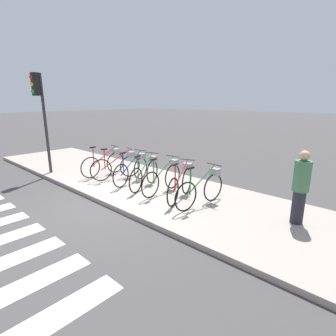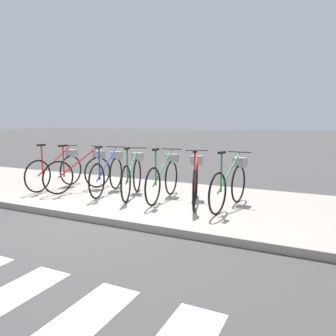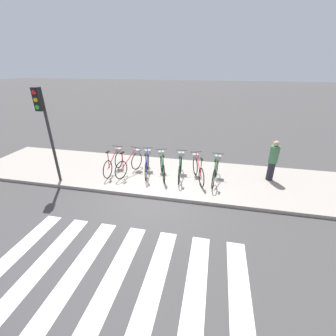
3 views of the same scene
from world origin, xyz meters
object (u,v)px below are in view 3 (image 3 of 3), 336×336
(parked_bicycle_0, at_px, (114,161))
(parked_bicycle_3, at_px, (162,165))
(parked_bicycle_5, at_px, (198,168))
(parked_bicycle_6, at_px, (216,170))
(pedestrian, at_px, (273,160))
(parked_bicycle_4, at_px, (180,166))
(parked_bicycle_1, at_px, (130,163))
(parked_bicycle_2, at_px, (147,164))
(traffic_light, at_px, (44,117))

(parked_bicycle_0, xyz_separation_m, parked_bicycle_3, (2.05, 0.05, 0.00))
(parked_bicycle_5, relative_size, parked_bicycle_6, 0.96)
(pedestrian, bearing_deg, parked_bicycle_3, -172.70)
(parked_bicycle_4, relative_size, parked_bicycle_6, 1.00)
(parked_bicycle_5, bearing_deg, parked_bicycle_1, -179.92)
(parked_bicycle_2, relative_size, parked_bicycle_5, 1.03)
(parked_bicycle_5, distance_m, traffic_light, 5.80)
(parked_bicycle_5, xyz_separation_m, traffic_light, (-5.26, -1.35, 2.05))
(parked_bicycle_1, distance_m, traffic_light, 3.49)
(parked_bicycle_3, bearing_deg, parked_bicycle_2, 177.88)
(parked_bicycle_4, bearing_deg, parked_bicycle_2, -179.47)
(parked_bicycle_2, bearing_deg, parked_bicycle_5, -1.10)
(parked_bicycle_2, height_order, parked_bicycle_5, same)
(traffic_light, bearing_deg, parked_bicycle_3, 19.55)
(parked_bicycle_2, height_order, pedestrian, pedestrian)
(parked_bicycle_3, distance_m, pedestrian, 4.27)
(parked_bicycle_1, distance_m, parked_bicycle_6, 3.47)
(pedestrian, bearing_deg, parked_bicycle_1, -174.25)
(parked_bicycle_6, bearing_deg, parked_bicycle_2, 179.17)
(parked_bicycle_3, xyz_separation_m, pedestrian, (4.22, 0.54, 0.37))
(parked_bicycle_6, height_order, traffic_light, traffic_light)
(parked_bicycle_1, bearing_deg, parked_bicycle_6, 0.06)
(parked_bicycle_1, relative_size, parked_bicycle_5, 1.01)
(parked_bicycle_5, bearing_deg, pedestrian, 11.28)
(parked_bicycle_0, distance_m, parked_bicycle_5, 3.48)
(parked_bicycle_3, bearing_deg, pedestrian, 7.30)
(pedestrian, xyz_separation_m, traffic_light, (-8.05, -1.90, 1.67))
(parked_bicycle_4, bearing_deg, parked_bicycle_3, -177.13)
(parked_bicycle_3, xyz_separation_m, parked_bicycle_6, (2.12, -0.02, 0.00))
(parked_bicycle_1, bearing_deg, traffic_light, -151.62)
(pedestrian, bearing_deg, parked_bicycle_0, -174.62)
(traffic_light, bearing_deg, pedestrian, 13.29)
(parked_bicycle_5, height_order, traffic_light, traffic_light)
(parked_bicycle_0, height_order, pedestrian, pedestrian)
(parked_bicycle_2, xyz_separation_m, parked_bicycle_3, (0.64, -0.02, 0.00))
(parked_bicycle_4, bearing_deg, parked_bicycle_5, -4.30)
(parked_bicycle_0, distance_m, parked_bicycle_4, 2.78)
(parked_bicycle_1, relative_size, parked_bicycle_4, 0.96)
(traffic_light, bearing_deg, parked_bicycle_4, 17.04)
(parked_bicycle_2, bearing_deg, parked_bicycle_4, 0.53)
(parked_bicycle_1, relative_size, pedestrian, 1.05)
(parked_bicycle_3, bearing_deg, parked_bicycle_0, -178.61)
(parked_bicycle_6, bearing_deg, parked_bicycle_3, 179.57)
(parked_bicycle_4, xyz_separation_m, pedestrian, (3.49, 0.50, 0.37))
(parked_bicycle_5, xyz_separation_m, parked_bicycle_6, (0.69, 0.00, 0.00))
(parked_bicycle_3, relative_size, traffic_light, 0.48)
(parked_bicycle_3, bearing_deg, parked_bicycle_6, -0.43)
(parked_bicycle_3, bearing_deg, parked_bicycle_5, -0.64)
(parked_bicycle_3, relative_size, pedestrian, 1.04)
(parked_bicycle_5, bearing_deg, traffic_light, -165.66)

